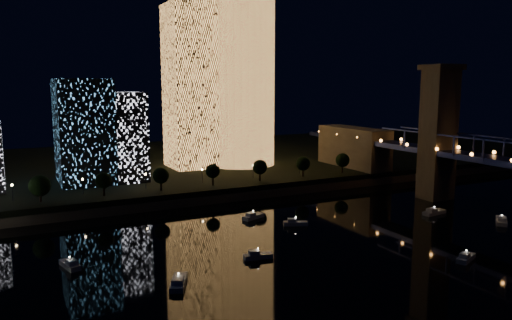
# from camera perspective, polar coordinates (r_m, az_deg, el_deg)

# --- Properties ---
(ground) EXTENTS (520.00, 520.00, 0.00)m
(ground) POSITION_cam_1_polar(r_m,az_deg,el_deg) (123.06, 15.55, -12.08)
(ground) COLOR black
(ground) RESTS_ON ground
(far_bank) EXTENTS (420.00, 160.00, 5.00)m
(far_bank) POSITION_cam_1_polar(r_m,az_deg,el_deg) (259.83, -8.82, -0.36)
(far_bank) COLOR black
(far_bank) RESTS_ON ground
(seawall) EXTENTS (420.00, 6.00, 3.00)m
(seawall) POSITION_cam_1_polar(r_m,az_deg,el_deg) (188.59, -1.43, -4.01)
(seawall) COLOR #6B5E4C
(seawall) RESTS_ON ground
(tower_cylindrical) EXTENTS (34.00, 34.00, 80.57)m
(tower_cylindrical) POSITION_cam_1_polar(r_m,az_deg,el_deg) (235.32, -1.81, 9.29)
(tower_cylindrical) COLOR #FFAA51
(tower_cylindrical) RESTS_ON far_bank
(tower_rectangular) EXTENTS (23.00, 23.00, 73.20)m
(tower_rectangular) POSITION_cam_1_polar(r_m,az_deg,el_deg) (230.78, -7.16, 8.29)
(tower_rectangular) COLOR #FFAA51
(tower_rectangular) RESTS_ON far_bank
(midrise_blocks) EXTENTS (88.02, 36.04, 39.94)m
(midrise_blocks) POSITION_cam_1_polar(r_m,az_deg,el_deg) (204.93, -23.56, 2.01)
(midrise_blocks) COLOR silver
(midrise_blocks) RESTS_ON far_bank
(motorboats) EXTENTS (131.78, 86.82, 2.78)m
(motorboats) POSITION_cam_1_polar(r_m,az_deg,el_deg) (132.51, 9.83, -9.99)
(motorboats) COLOR silver
(motorboats) RESTS_ON ground
(esplanade_trees) EXTENTS (166.16, 6.93, 8.97)m
(esplanade_trees) POSITION_cam_1_polar(r_m,az_deg,el_deg) (180.66, -12.40, -1.87)
(esplanade_trees) COLOR black
(esplanade_trees) RESTS_ON far_bank
(street_lamps) EXTENTS (132.70, 0.70, 5.65)m
(street_lamps) POSITION_cam_1_polar(r_m,az_deg,el_deg) (186.93, -12.50, -1.98)
(street_lamps) COLOR black
(street_lamps) RESTS_ON far_bank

